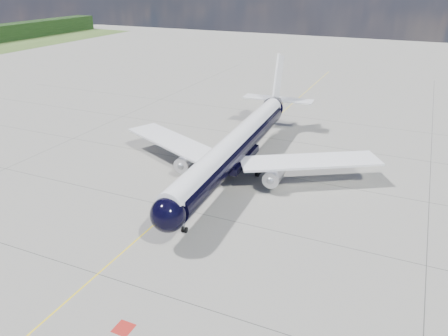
{
  "coord_description": "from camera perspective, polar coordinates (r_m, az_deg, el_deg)",
  "views": [
    {
      "loc": [
        26.18,
        -32.28,
        27.37
      ],
      "look_at": [
        4.46,
        15.9,
        4.0
      ],
      "focal_mm": 35.0,
      "sensor_mm": 36.0,
      "label": 1
    }
  ],
  "objects": [
    {
      "name": "ground",
      "position": [
        72.89,
        1.36,
        1.79
      ],
      "size": [
        320.0,
        320.0,
        0.0
      ],
      "primitive_type": "plane",
      "color": "gray",
      "rests_on": "ground"
    },
    {
      "name": "main_airliner",
      "position": [
        64.66,
        1.83,
        3.14
      ],
      "size": [
        41.28,
        50.3,
        14.53
      ],
      "rotation": [
        0.0,
        0.0,
        0.05
      ],
      "color": "black",
      "rests_on": "ground"
    },
    {
      "name": "taxiway_centerline",
      "position": [
        68.67,
        -0.27,
        0.37
      ],
      "size": [
        0.16,
        160.0,
        0.01
      ],
      "primitive_type": "cube",
      "color": "yellow",
      "rests_on": "ground"
    },
    {
      "name": "red_marking",
      "position": [
        40.26,
        -12.98,
        -19.73
      ],
      "size": [
        1.6,
        1.6,
        0.01
      ],
      "primitive_type": "cube",
      "color": "maroon",
      "rests_on": "ground"
    }
  ]
}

